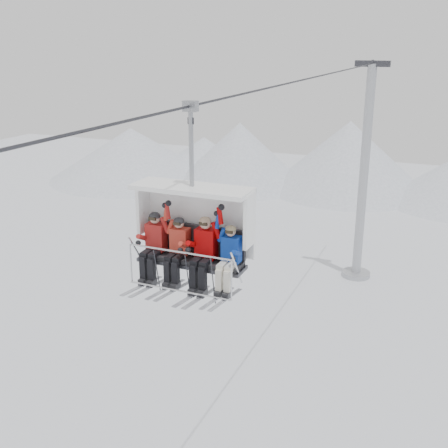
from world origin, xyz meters
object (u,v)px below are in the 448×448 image
at_px(skier_center_left, 178,248).
at_px(skier_far_right, 229,256).
at_px(skier_far_left, 154,243).
at_px(skier_center_right, 204,250).
at_px(lift_tower_right, 363,190).
at_px(chairlift_carrier, 195,223).

bearing_deg(skier_center_left, skier_far_right, -0.19).
height_order(skier_center_left, skier_far_right, skier_center_left).
xyz_separation_m(skier_far_left, skier_center_right, (1.25, 0.00, 0.02)).
relative_size(skier_center_left, skier_far_right, 1.00).
xyz_separation_m(lift_tower_right, skier_far_left, (-0.89, -23.94, 4.45)).
relative_size(skier_center_right, skier_far_right, 1.05).
bearing_deg(skier_far_right, chairlift_carrier, 161.47).
distance_m(skier_center_right, skier_far_right, 0.60).
xyz_separation_m(chairlift_carrier, skier_center_right, (0.35, -0.30, -0.48)).
xyz_separation_m(chairlift_carrier, skier_far_left, (-0.89, -0.31, -0.50)).
distance_m(chairlift_carrier, skier_center_right, 0.67).
distance_m(skier_far_left, skier_center_right, 1.25).
height_order(chairlift_carrier, skier_far_right, chairlift_carrier).
xyz_separation_m(skier_center_right, skier_far_right, (0.59, -0.01, -0.06)).
bearing_deg(skier_far_left, chairlift_carrier, 19.06).
bearing_deg(skier_far_right, skier_far_left, 179.70).
xyz_separation_m(skier_center_left, skier_far_right, (1.23, -0.00, -0.01)).
bearing_deg(skier_far_left, skier_center_right, 0.22).
height_order(skier_far_left, skier_center_left, skier_far_left).
distance_m(lift_tower_right, skier_far_left, 24.37).
height_order(lift_tower_right, skier_far_right, lift_tower_right).
bearing_deg(lift_tower_right, skier_center_right, -89.15).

